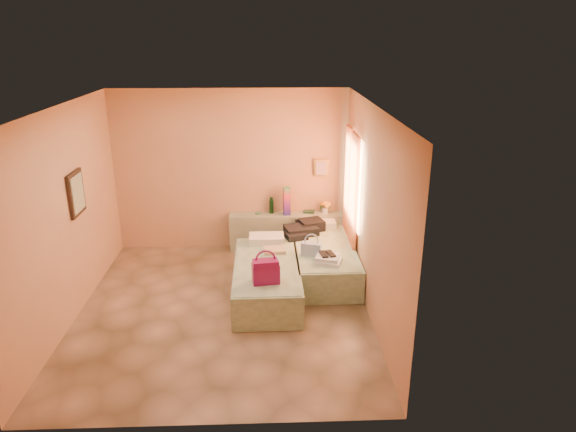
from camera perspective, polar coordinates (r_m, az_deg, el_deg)
name	(u,v)px	position (r m, az deg, el deg)	size (l,w,h in m)	color
ground	(224,309)	(7.37, -7.08, -10.22)	(4.50, 4.50, 0.00)	tan
room_walls	(237,175)	(7.19, -5.70, 4.54)	(4.02, 4.51, 2.81)	tan
headboard_ledge	(288,231)	(9.10, -0.01, -1.72)	(2.05, 0.30, 0.65)	#97A386
bed_left	(267,279)	(7.57, -2.36, -7.04)	(0.90, 2.00, 0.50)	#B9D8AE
bed_right	(323,260)	(8.20, 3.96, -4.86)	(0.90, 2.00, 0.50)	#B9D8AE
water_bottle	(271,206)	(9.00, -1.85, 1.15)	(0.08, 0.08, 0.28)	#15391A
rainbow_box	(287,201)	(8.89, -0.15, 1.67)	(0.11, 0.11, 0.50)	#951255
small_dish	(258,213)	(9.01, -3.32, 0.32)	(0.11, 0.11, 0.03)	#47835D
green_book	(309,212)	(9.07, 2.34, 0.49)	(0.20, 0.14, 0.03)	#25452F
flower_vase	(325,206)	(9.00, 4.15, 1.11)	(0.21, 0.21, 0.27)	white
magenta_handbag	(266,271)	(6.87, -2.49, -6.13)	(0.36, 0.20, 0.33)	#951255
khaki_garment	(275,250)	(7.84, -1.50, -3.82)	(0.32, 0.26, 0.06)	tan
clothes_pile	(304,229)	(8.50, 1.79, -1.45)	(0.57, 0.57, 0.17)	black
blue_handbag	(311,249)	(7.72, 2.62, -3.67)	(0.30, 0.13, 0.19)	#3F6699
towel_stack	(329,259)	(7.50, 4.58, -4.84)	(0.35, 0.30, 0.10)	silver
sandal_pair	(327,254)	(7.51, 4.38, -4.25)	(0.17, 0.23, 0.02)	black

